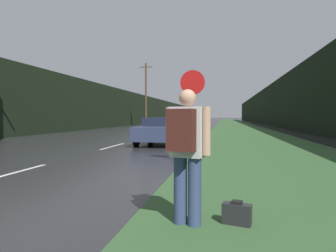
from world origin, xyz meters
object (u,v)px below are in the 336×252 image
object	(u,v)px
hitchhiker_with_backpack	(186,148)
suitcase	(237,214)
stop_sign	(192,107)
car_passing_near	(161,130)

from	to	relation	value
hitchhiker_with_backpack	suitcase	size ratio (longest dim) A/B	4.50
stop_sign	car_passing_near	bearing A→B (deg)	109.48
hitchhiker_with_backpack	suitcase	world-z (taller)	hitchhiker_with_backpack
stop_sign	hitchhiker_with_backpack	world-z (taller)	stop_sign
suitcase	car_passing_near	size ratio (longest dim) A/B	0.09
stop_sign	hitchhiker_with_backpack	xyz separation A→B (m)	(0.42, -4.72, -0.68)
stop_sign	suitcase	size ratio (longest dim) A/B	6.96
stop_sign	suitcase	world-z (taller)	stop_sign
suitcase	car_passing_near	world-z (taller)	car_passing_near
stop_sign	suitcase	xyz separation A→B (m)	(1.06, -4.57, -1.54)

